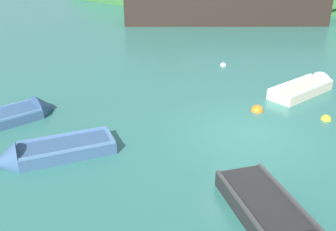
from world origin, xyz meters
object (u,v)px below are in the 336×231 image
buoy_white (223,65)px  rowboat_outer_right (16,117)px  buoy_yellow (326,120)px  sailing_ship (222,11)px  rowboat_outer_left (278,228)px  buoy_orange (257,111)px  rowboat_center (308,88)px  rowboat_far (48,154)px

buoy_white → rowboat_outer_right: bearing=-125.0°
buoy_yellow → sailing_ship: bearing=111.1°
rowboat_outer_left → buoy_orange: bearing=155.8°
rowboat_center → rowboat_outer_left: size_ratio=1.02×
sailing_ship → buoy_orange: bearing=-93.2°
rowboat_far → buoy_yellow: rowboat_far is taller
rowboat_outer_left → buoy_orange: 6.27m
rowboat_outer_right → buoy_white: 9.91m
rowboat_center → buoy_orange: 3.14m
buoy_yellow → buoy_white: bearing=130.0°
sailing_ship → buoy_yellow: (6.22, -16.08, -0.83)m
rowboat_outer_right → buoy_white: rowboat_outer_right is taller
rowboat_outer_right → rowboat_far: (2.45, -1.88, 0.02)m
rowboat_center → rowboat_far: (-7.05, -7.52, -0.01)m
sailing_ship → rowboat_outer_right: 19.45m
buoy_white → sailing_ship: bearing=99.9°
rowboat_center → buoy_orange: bearing=179.2°
buoy_yellow → buoy_orange: (-2.28, 0.07, 0.00)m
rowboat_far → rowboat_center: bearing=-172.5°
rowboat_center → rowboat_far: rowboat_far is taller
rowboat_center → rowboat_outer_right: size_ratio=1.06×
rowboat_outer_left → buoy_orange: (-0.93, 6.19, -0.13)m
buoy_white → buoy_orange: bearing=-68.2°
rowboat_center → buoy_white: rowboat_center is taller
rowboat_outer_right → rowboat_far: 3.09m
buoy_yellow → buoy_orange: bearing=178.2°
sailing_ship → buoy_yellow: sailing_ship is taller
rowboat_outer_left → buoy_yellow: size_ratio=10.39×
sailing_ship → buoy_orange: 16.51m
rowboat_outer_right → rowboat_far: rowboat_outer_right is taller
sailing_ship → rowboat_center: 14.62m
rowboat_outer_left → buoy_white: 11.64m
rowboat_far → buoy_yellow: (7.55, 4.87, -0.12)m
sailing_ship → buoy_white: 11.15m
buoy_yellow → rowboat_far: bearing=-147.2°
rowboat_outer_right → sailing_ship: bearing=21.6°
rowboat_far → buoy_orange: size_ratio=7.33×
rowboat_outer_right → buoy_orange: bearing=-35.6°
rowboat_center → buoy_orange: size_ratio=8.25×
rowboat_far → buoy_white: (3.24, 10.00, -0.12)m
rowboat_outer_right → buoy_yellow: rowboat_outer_right is taller
rowboat_center → buoy_white: size_ratio=12.53×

